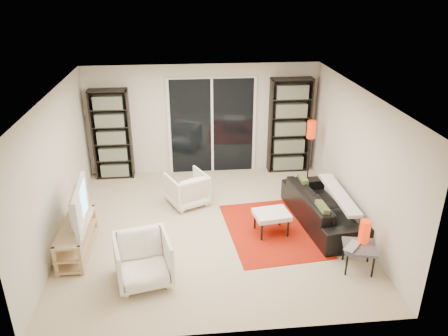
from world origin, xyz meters
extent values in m
plane|color=#C5AE92|center=(0.00, 0.00, 0.00)|extent=(5.00, 5.00, 0.00)
cube|color=beige|center=(0.00, 2.50, 1.20)|extent=(5.00, 0.02, 2.40)
cube|color=beige|center=(0.00, -2.50, 1.20)|extent=(5.00, 0.02, 2.40)
cube|color=beige|center=(-2.50, 0.00, 1.20)|extent=(0.02, 5.00, 2.40)
cube|color=beige|center=(2.50, 0.00, 1.20)|extent=(0.02, 5.00, 2.40)
cube|color=white|center=(0.00, 0.00, 2.40)|extent=(5.00, 5.00, 0.02)
cube|color=white|center=(0.20, 2.47, 1.05)|extent=(1.92, 0.06, 2.16)
cube|color=black|center=(0.20, 2.44, 1.05)|extent=(1.80, 0.02, 2.10)
cube|color=white|center=(0.20, 2.42, 1.05)|extent=(0.05, 0.02, 2.10)
cube|color=black|center=(-1.95, 2.34, 0.97)|extent=(0.80, 0.30, 1.95)
cube|color=olive|center=(-1.95, 2.32, 0.97)|extent=(0.70, 0.22, 1.85)
cube|color=black|center=(1.90, 2.34, 1.05)|extent=(0.90, 0.30, 2.10)
cube|color=olive|center=(1.90, 2.32, 1.05)|extent=(0.80, 0.22, 2.00)
cube|color=tan|center=(-2.18, -0.54, 0.48)|extent=(0.42, 1.31, 0.04)
cube|color=tan|center=(-2.18, -0.54, 0.25)|extent=(0.42, 1.31, 0.03)
cube|color=tan|center=(-2.18, -0.54, 0.06)|extent=(0.42, 1.31, 0.04)
cube|color=tan|center=(-2.36, -1.15, 0.25)|extent=(0.05, 0.05, 0.50)
cube|color=tan|center=(-2.36, 0.08, 0.25)|extent=(0.05, 0.05, 0.50)
cube|color=tan|center=(-2.01, -1.15, 0.25)|extent=(0.05, 0.05, 0.50)
cube|color=tan|center=(-2.01, 0.08, 0.25)|extent=(0.05, 0.05, 0.50)
imported|color=black|center=(-2.16, -0.54, 0.83)|extent=(0.23, 1.15, 0.66)
cube|color=#A51908|center=(1.05, -0.20, 0.01)|extent=(1.71, 2.19, 0.01)
imported|color=black|center=(1.98, -0.04, 0.30)|extent=(1.06, 2.16, 0.61)
imported|color=white|center=(-0.40, 0.91, 0.32)|extent=(0.92, 0.93, 0.64)
imported|color=white|center=(-1.08, -1.38, 0.36)|extent=(0.91, 0.93, 0.71)
cube|color=white|center=(1.01, -0.28, 0.36)|extent=(0.64, 0.55, 0.08)
cylinder|color=black|center=(0.80, -0.51, 0.16)|extent=(0.04, 0.04, 0.32)
cylinder|color=black|center=(0.75, -0.13, 0.16)|extent=(0.04, 0.04, 0.32)
cylinder|color=black|center=(1.26, -0.44, 0.16)|extent=(0.04, 0.04, 0.32)
cylinder|color=black|center=(1.21, -0.06, 0.16)|extent=(0.04, 0.04, 0.32)
cube|color=#4A4A4F|center=(2.11, -1.39, 0.38)|extent=(0.57, 0.57, 0.04)
cylinder|color=black|center=(1.88, -1.53, 0.19)|extent=(0.03, 0.03, 0.38)
cylinder|color=black|center=(1.97, -1.17, 0.19)|extent=(0.03, 0.03, 0.38)
cylinder|color=black|center=(2.25, -1.62, 0.19)|extent=(0.03, 0.03, 0.38)
cylinder|color=black|center=(2.34, -1.25, 0.19)|extent=(0.03, 0.03, 0.38)
imported|color=silver|center=(2.02, -1.45, 0.41)|extent=(0.41, 0.42, 0.03)
cylinder|color=red|center=(2.20, -1.29, 0.58)|extent=(0.16, 0.16, 0.36)
cylinder|color=black|center=(2.19, 1.68, 0.01)|extent=(0.20, 0.20, 0.03)
cylinder|color=black|center=(2.19, 1.68, 0.51)|extent=(0.03, 0.03, 1.02)
cylinder|color=red|center=(2.19, 1.68, 1.17)|extent=(0.18, 0.18, 0.37)
camera|label=1|loc=(-0.43, -6.62, 4.08)|focal=35.00mm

